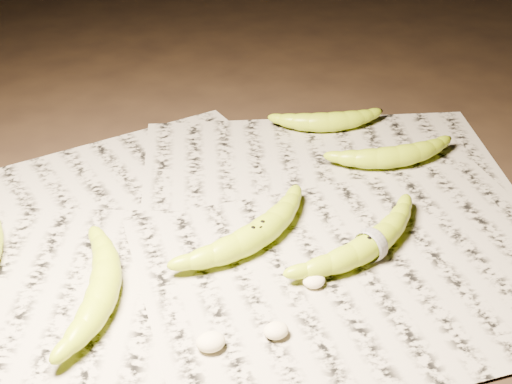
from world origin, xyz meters
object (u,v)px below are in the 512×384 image
object	(u,v)px
banana_upper_b	(328,120)
banana_left_b	(103,286)
banana_center	(257,233)
banana_upper_a	(396,154)
banana_taped	(371,242)

from	to	relation	value
banana_upper_b	banana_left_b	bearing A→B (deg)	-131.73
banana_center	banana_upper_a	size ratio (longest dim) A/B	1.16
banana_left_b	banana_center	world-z (taller)	same
banana_left_b	banana_upper_b	bearing A→B (deg)	-35.62
banana_left_b	banana_upper_a	size ratio (longest dim) A/B	1.10
banana_upper_b	banana_center	bearing A→B (deg)	-116.95
banana_taped	banana_upper_b	bearing A→B (deg)	51.33
banana_left_b	banana_center	bearing A→B (deg)	-60.21
banana_center	banana_upper_b	size ratio (longest dim) A/B	1.28
banana_upper_a	banana_upper_b	xyz separation A→B (m)	(-0.06, 0.14, -0.00)
banana_taped	banana_upper_b	size ratio (longest dim) A/B	1.32
banana_center	banana_taped	size ratio (longest dim) A/B	0.97
banana_taped	banana_upper_b	distance (m)	0.34
banana_center	banana_upper_a	distance (m)	0.29
banana_left_b	banana_upper_b	world-z (taller)	banana_left_b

